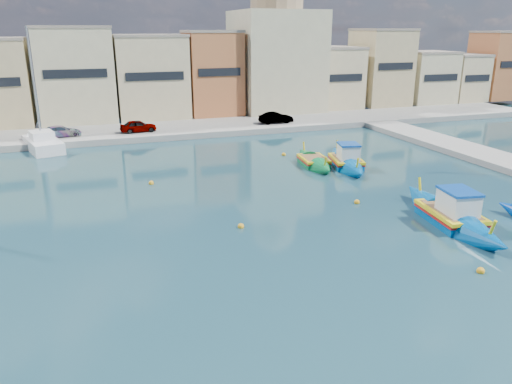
{
  "coord_description": "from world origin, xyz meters",
  "views": [
    {
      "loc": [
        -13.8,
        -19.98,
        10.4
      ],
      "look_at": [
        -4.65,
        6.0,
        1.4
      ],
      "focal_mm": 35.0,
      "sensor_mm": 36.0,
      "label": 1
    }
  ],
  "objects": [
    {
      "name": "ground",
      "position": [
        0.0,
        0.0,
        0.0
      ],
      "size": [
        160.0,
        160.0,
        0.0
      ],
      "primitive_type": "plane",
      "color": "#14333E",
      "rests_on": "ground"
    },
    {
      "name": "mooring_buoys",
      "position": [
        0.54,
        6.48,
        0.08
      ],
      "size": [
        22.07,
        23.54,
        0.36
      ],
      "color": "#FFAC1A",
      "rests_on": "ground"
    },
    {
      "name": "yacht_north",
      "position": [
        -17.78,
        29.76,
        0.46
      ],
      "size": [
        4.59,
        9.0,
        11.56
      ],
      "color": "white",
      "rests_on": "ground"
    },
    {
      "name": "parked_cars",
      "position": [
        -6.25,
        30.5,
        1.18
      ],
      "size": [
        25.91,
        2.15,
        1.22
      ],
      "color": "#4C1919",
      "rests_on": "north_quay"
    },
    {
      "name": "luzzu_blue_cabin",
      "position": [
        5.69,
        13.79,
        0.37
      ],
      "size": [
        4.09,
        8.76,
        3.01
      ],
      "color": "#0056A0",
      "rests_on": "ground"
    },
    {
      "name": "luzzu_turquoise_cabin",
      "position": [
        5.22,
        1.08,
        0.4
      ],
      "size": [
        3.8,
        10.43,
        3.28
      ],
      "color": "#0055A1",
      "rests_on": "ground"
    },
    {
      "name": "north_townhouses",
      "position": [
        6.68,
        39.36,
        5.0
      ],
      "size": [
        83.2,
        7.87,
        10.19
      ],
      "color": "#C4B388",
      "rests_on": "ground"
    },
    {
      "name": "church_block",
      "position": [
        10.0,
        40.0,
        8.41
      ],
      "size": [
        10.0,
        10.0,
        19.1
      ],
      "color": "#C0B790",
      "rests_on": "ground"
    },
    {
      "name": "luzzu_green",
      "position": [
        3.44,
        15.03,
        0.25
      ],
      "size": [
        2.74,
        7.54,
        2.32
      ],
      "color": "#0B773A",
      "rests_on": "ground"
    },
    {
      "name": "north_quay",
      "position": [
        0.0,
        32.0,
        0.3
      ],
      "size": [
        80.0,
        8.0,
        0.6
      ],
      "primitive_type": "cube",
      "color": "gray",
      "rests_on": "ground"
    }
  ]
}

